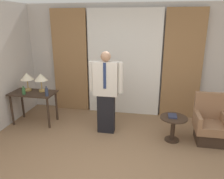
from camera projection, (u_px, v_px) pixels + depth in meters
ground_plane at (100, 179)px, 3.32m from camera, size 16.00×16.00×0.00m
wall_back at (125, 60)px, 5.44m from camera, size 10.00×0.06×2.70m
curtain_sheer_center at (124, 64)px, 5.34m from camera, size 1.78×0.06×2.58m
curtain_drape_left at (70, 62)px, 5.58m from camera, size 0.89×0.06×2.58m
curtain_drape_right at (182, 66)px, 5.10m from camera, size 0.89×0.06×2.58m
desk at (34, 98)px, 4.98m from camera, size 1.01×0.55×0.74m
table_lamp_left at (27, 77)px, 4.97m from camera, size 0.30×0.30×0.42m
table_lamp_right at (41, 78)px, 4.91m from camera, size 0.30×0.30×0.42m
bottle_near_edge at (24, 91)px, 4.80m from camera, size 0.08×0.08×0.19m
bottle_by_lamp at (47, 92)px, 4.69m from camera, size 0.07×0.07×0.21m
person at (106, 90)px, 4.46m from camera, size 0.71×0.23×1.73m
armchair at (210, 125)px, 4.27m from camera, size 0.58×0.58×0.95m
side_table at (173, 125)px, 4.29m from camera, size 0.52×0.52×0.50m
book at (172, 116)px, 4.26m from camera, size 0.16×0.21×0.03m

